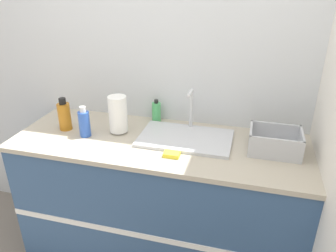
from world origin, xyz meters
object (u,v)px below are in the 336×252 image
(bottle_amber, at_px, (64,116))
(soap_dispenser, at_px, (156,112))
(sink, at_px, (186,137))
(dish_rack, at_px, (275,144))
(paper_towel_roll, at_px, (118,114))
(bottle_blue, at_px, (84,123))

(bottle_amber, bearing_deg, soap_dispenser, 26.80)
(sink, relative_size, bottle_amber, 2.62)
(dish_rack, relative_size, bottle_amber, 1.34)
(soap_dispenser, bearing_deg, dish_rack, -16.54)
(dish_rack, bearing_deg, paper_towel_roll, 179.61)
(sink, height_order, bottle_blue, sink)
(bottle_amber, bearing_deg, sink, 4.43)
(dish_rack, height_order, bottle_blue, bottle_blue)
(bottle_blue, relative_size, soap_dispenser, 1.24)
(dish_rack, bearing_deg, sink, 177.94)
(dish_rack, distance_m, soap_dispenser, 0.81)
(paper_towel_roll, height_order, bottle_blue, paper_towel_roll)
(dish_rack, bearing_deg, soap_dispenser, 163.46)
(paper_towel_roll, height_order, bottle_amber, paper_towel_roll)
(dish_rack, xyz_separation_m, bottle_amber, (-1.32, -0.04, 0.05))
(paper_towel_roll, xyz_separation_m, bottle_blue, (-0.18, -0.10, -0.04))
(bottle_amber, bearing_deg, paper_towel_roll, 7.87)
(sink, bearing_deg, bottle_blue, -169.41)
(sink, relative_size, soap_dispenser, 3.56)
(soap_dispenser, bearing_deg, bottle_amber, -153.20)
(sink, xyz_separation_m, bottle_blue, (-0.62, -0.12, 0.07))
(paper_towel_roll, distance_m, dish_rack, 0.96)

